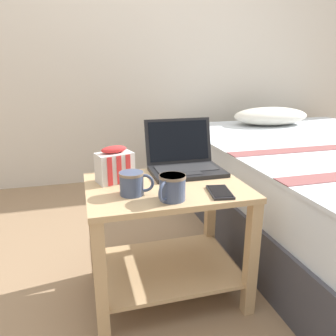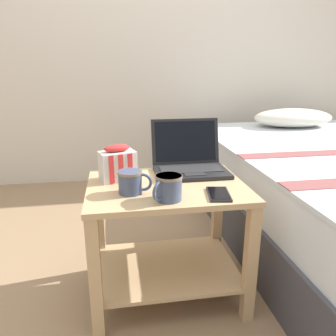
{
  "view_description": "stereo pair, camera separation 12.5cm",
  "coord_description": "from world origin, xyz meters",
  "px_view_note": "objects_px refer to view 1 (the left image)",
  "views": [
    {
      "loc": [
        -0.32,
        -1.19,
        0.96
      ],
      "look_at": [
        0.0,
        -0.04,
        0.59
      ],
      "focal_mm": 35.0,
      "sensor_mm": 36.0,
      "label": 1
    },
    {
      "loc": [
        -0.2,
        -1.22,
        0.96
      ],
      "look_at": [
        0.0,
        -0.04,
        0.59
      ],
      "focal_mm": 35.0,
      "sensor_mm": 36.0,
      "label": 2
    }
  ],
  "objects_px": {
    "bed": "(328,182)",
    "laptop": "(184,161)",
    "cell_phone": "(220,192)",
    "snack_bag": "(115,166)",
    "mug_front_left": "(132,182)",
    "mug_front_right": "(172,186)"
  },
  "relations": [
    {
      "from": "bed",
      "to": "snack_bag",
      "type": "distance_m",
      "value": 1.44
    },
    {
      "from": "mug_front_right",
      "to": "cell_phone",
      "type": "xyz_separation_m",
      "value": [
        0.19,
        0.01,
        -0.05
      ]
    },
    {
      "from": "bed",
      "to": "laptop",
      "type": "xyz_separation_m",
      "value": [
        -1.05,
        -0.27,
        0.29
      ]
    },
    {
      "from": "cell_phone",
      "to": "laptop",
      "type": "bearing_deg",
      "value": 97.61
    },
    {
      "from": "mug_front_right",
      "to": "cell_phone",
      "type": "distance_m",
      "value": 0.2
    },
    {
      "from": "bed",
      "to": "laptop",
      "type": "height_order",
      "value": "laptop"
    },
    {
      "from": "mug_front_right",
      "to": "snack_bag",
      "type": "distance_m",
      "value": 0.3
    },
    {
      "from": "laptop",
      "to": "mug_front_left",
      "type": "xyz_separation_m",
      "value": [
        -0.27,
        -0.23,
        0.0
      ]
    },
    {
      "from": "laptop",
      "to": "snack_bag",
      "type": "height_order",
      "value": "laptop"
    },
    {
      "from": "mug_front_left",
      "to": "mug_front_right",
      "type": "height_order",
      "value": "mug_front_right"
    },
    {
      "from": "laptop",
      "to": "cell_phone",
      "type": "height_order",
      "value": "laptop"
    },
    {
      "from": "snack_bag",
      "to": "cell_phone",
      "type": "distance_m",
      "value": 0.44
    },
    {
      "from": "bed",
      "to": "mug_front_left",
      "type": "height_order",
      "value": "bed"
    },
    {
      "from": "bed",
      "to": "mug_front_left",
      "type": "bearing_deg",
      "value": -159.5
    },
    {
      "from": "mug_front_left",
      "to": "snack_bag",
      "type": "bearing_deg",
      "value": 105.53
    },
    {
      "from": "laptop",
      "to": "snack_bag",
      "type": "distance_m",
      "value": 0.33
    },
    {
      "from": "bed",
      "to": "mug_front_right",
      "type": "xyz_separation_m",
      "value": [
        -1.2,
        -0.58,
        0.29
      ]
    },
    {
      "from": "laptop",
      "to": "snack_bag",
      "type": "relative_size",
      "value": 1.97
    },
    {
      "from": "bed",
      "to": "cell_phone",
      "type": "relative_size",
      "value": 13.52
    },
    {
      "from": "bed",
      "to": "snack_bag",
      "type": "bearing_deg",
      "value": -166.3
    },
    {
      "from": "snack_bag",
      "to": "cell_phone",
      "type": "height_order",
      "value": "snack_bag"
    },
    {
      "from": "mug_front_left",
      "to": "cell_phone",
      "type": "distance_m",
      "value": 0.33
    }
  ]
}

